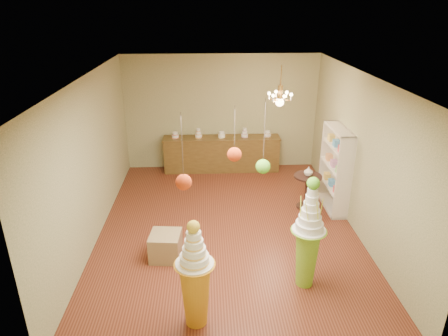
{
  "coord_description": "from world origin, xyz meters",
  "views": [
    {
      "loc": [
        -0.38,
        -6.9,
        4.19
      ],
      "look_at": [
        -0.07,
        0.0,
        1.3
      ],
      "focal_mm": 32.0,
      "sensor_mm": 36.0,
      "label": 1
    }
  ],
  "objects_px": {
    "sideboard": "(222,153)",
    "pedestal_orange": "(195,284)",
    "round_table": "(307,187)",
    "pedestal_green": "(308,244)"
  },
  "relations": [
    {
      "from": "sideboard",
      "to": "pedestal_orange",
      "type": "bearing_deg",
      "value": -95.94
    },
    {
      "from": "pedestal_orange",
      "to": "round_table",
      "type": "relative_size",
      "value": 2.13
    },
    {
      "from": "pedestal_orange",
      "to": "sideboard",
      "type": "relative_size",
      "value": 0.54
    },
    {
      "from": "pedestal_green",
      "to": "sideboard",
      "type": "distance_m",
      "value": 4.87
    },
    {
      "from": "sideboard",
      "to": "round_table",
      "type": "xyz_separation_m",
      "value": [
        1.76,
        -2.19,
        0.02
      ]
    },
    {
      "from": "pedestal_green",
      "to": "sideboard",
      "type": "bearing_deg",
      "value": 103.53
    },
    {
      "from": "pedestal_orange",
      "to": "pedestal_green",
      "type": "bearing_deg",
      "value": 23.71
    },
    {
      "from": "pedestal_orange",
      "to": "round_table",
      "type": "xyz_separation_m",
      "value": [
        2.33,
        3.29,
        -0.15
      ]
    },
    {
      "from": "pedestal_orange",
      "to": "sideboard",
      "type": "bearing_deg",
      "value": 84.06
    },
    {
      "from": "sideboard",
      "to": "pedestal_green",
      "type": "bearing_deg",
      "value": -76.47
    }
  ]
}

